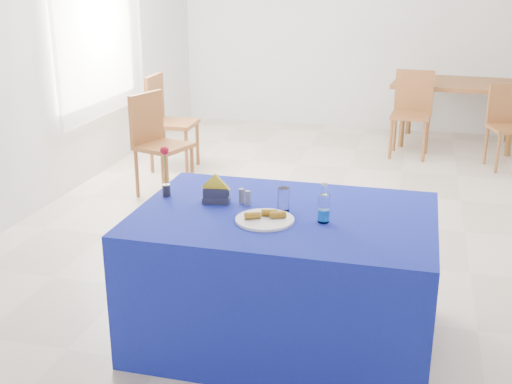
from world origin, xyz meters
TOP-DOWN VIEW (x-y plane):
  - floor at (0.00, 0.00)m, footprint 7.00×7.00m
  - room_shell at (0.00, 0.00)m, footprint 7.00×7.00m
  - window_pane at (-2.47, 0.80)m, footprint 0.04×1.50m
  - curtain at (-2.40, 0.80)m, footprint 0.04×1.75m
  - plate at (-0.06, -2.04)m, footprint 0.31×0.31m
  - drinking_glass at (0.01, -1.87)m, footprint 0.07×0.07m
  - salt_shaker at (-0.25, -1.81)m, footprint 0.03×0.03m
  - pepper_shaker at (-0.20, -1.83)m, footprint 0.03×0.03m
  - blue_table at (0.02, -1.89)m, footprint 1.60×1.10m
  - water_bottle at (0.24, -1.97)m, footprint 0.06×0.06m
  - napkin_holder at (-0.38, -1.84)m, footprint 0.16×0.08m
  - rose_vase at (-0.70, -1.80)m, footprint 0.05×0.05m
  - oak_table at (1.12, 2.89)m, footprint 1.59×1.11m
  - chair_bg_left at (0.60, 2.27)m, footprint 0.45×0.45m
  - chair_bg_right at (1.59, 2.03)m, footprint 0.48×0.48m
  - chair_win_a at (-1.65, 0.28)m, footprint 0.53×0.53m
  - chair_win_b at (-1.88, 1.07)m, footprint 0.46×0.46m
  - banana_pieces at (-0.05, -2.03)m, footprint 0.22×0.12m

SIDE VIEW (x-z plane):
  - floor at x=0.00m, z-range 0.00..0.00m
  - blue_table at x=0.02m, z-range 0.00..0.76m
  - chair_bg_right at x=1.59m, z-range 0.07..0.95m
  - chair_win_a at x=-1.65m, z-range 0.07..1.02m
  - chair_bg_left at x=0.60m, z-range 0.07..1.02m
  - chair_win_b at x=-1.88m, z-range 0.08..1.06m
  - oak_table at x=1.12m, z-range 0.30..1.06m
  - plate at x=-0.06m, z-range 0.76..0.77m
  - banana_pieces at x=-0.05m, z-range 0.77..0.81m
  - salt_shaker at x=-0.25m, z-range 0.76..0.84m
  - pepper_shaker at x=-0.20m, z-range 0.76..0.84m
  - napkin_holder at x=-0.38m, z-range 0.72..0.89m
  - drinking_glass at x=0.01m, z-range 0.76..0.89m
  - water_bottle at x=0.24m, z-range 0.72..0.94m
  - rose_vase at x=-0.70m, z-range 0.76..1.05m
  - window_pane at x=-2.47m, z-range 0.75..2.35m
  - curtain at x=-2.40m, z-range 0.62..2.48m
  - room_shell at x=0.00m, z-range -1.75..5.25m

